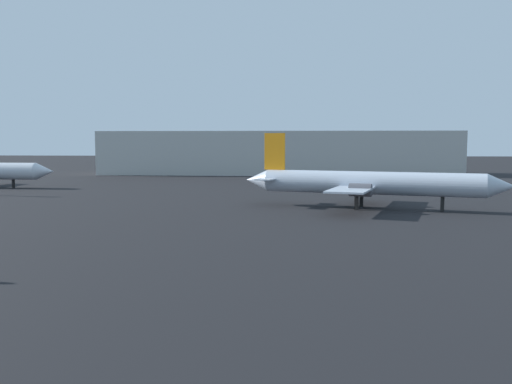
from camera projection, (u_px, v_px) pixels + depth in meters
airplane_distant at (367, 183)px, 64.50m from camera, size 30.83×19.36×8.97m
terminal_building at (278, 153)px, 135.60m from camera, size 85.55×19.07×10.42m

